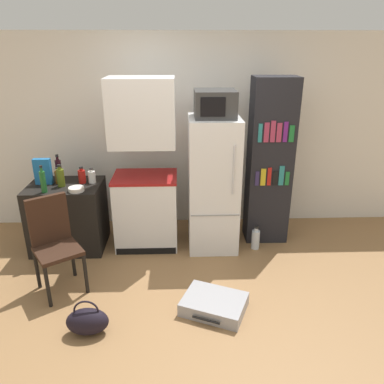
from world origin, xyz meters
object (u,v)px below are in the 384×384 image
at_px(refrigerator, 213,184).
at_px(chair, 53,237).
at_px(bottle_amber_beer, 58,176).
at_px(bowl, 76,189).
at_px(handbag, 87,321).
at_px(side_table, 68,216).
at_px(bookshelf, 270,163).
at_px(bottle_green_tall, 43,181).
at_px(bottle_olive_oil, 61,177).
at_px(bottle_milk_white, 92,177).
at_px(suitcase_large_flat, 214,304).
at_px(cereal_box, 43,171).
at_px(water_bottle_front, 256,239).
at_px(bottle_wine_dark, 59,170).
at_px(microwave, 215,104).
at_px(kitchen_hutch, 145,172).
at_px(bottle_ketchup_red, 82,176).

bearing_deg(refrigerator, chair, -153.37).
xyz_separation_m(refrigerator, bottle_amber_beer, (-1.80, 0.06, 0.10)).
xyz_separation_m(bowl, handbag, (0.34, -1.31, -0.70)).
distance_m(side_table, bookshelf, 2.48).
bearing_deg(bottle_green_tall, chair, -67.70).
relative_size(bottle_olive_oil, chair, 0.27).
distance_m(bottle_milk_white, handbag, 1.76).
xyz_separation_m(bottle_milk_white, suitcase_large_flat, (1.33, -1.31, -0.81)).
bearing_deg(refrigerator, handbag, -128.15).
bearing_deg(cereal_box, water_bottle_front, -4.25).
xyz_separation_m(bottle_wine_dark, water_bottle_front, (2.33, -0.30, -0.81)).
xyz_separation_m(bottle_milk_white, chair, (-0.22, -0.88, -0.31)).
height_order(bookshelf, handbag, bookshelf).
xyz_separation_m(microwave, bottle_amber_beer, (-1.80, 0.07, -0.83)).
relative_size(bowl, chair, 0.18).
relative_size(cereal_box, water_bottle_front, 1.01).
bearing_deg(cereal_box, side_table, -10.41).
xyz_separation_m(kitchen_hutch, cereal_box, (-1.16, 0.00, 0.02)).
distance_m(kitchen_hutch, refrigerator, 0.81).
xyz_separation_m(bottle_milk_white, bottle_ketchup_red, (-0.11, -0.00, 0.01)).
height_order(bottle_wine_dark, water_bottle_front, bottle_wine_dark).
bearing_deg(suitcase_large_flat, water_bottle_front, 84.94).
xyz_separation_m(bottle_olive_oil, chair, (0.11, -0.77, -0.35)).
height_order(microwave, bottle_green_tall, microwave).
xyz_separation_m(refrigerator, bottle_milk_white, (-1.41, 0.06, 0.09)).
distance_m(cereal_box, handbag, 1.92).
distance_m(bottle_amber_beer, bottle_ketchup_red, 0.27).
height_order(bottle_green_tall, suitcase_large_flat, bottle_green_tall).
bearing_deg(bottle_olive_oil, bottle_ketchup_red, 25.52).
height_order(bottle_olive_oil, cereal_box, cereal_box).
distance_m(side_table, bottle_green_tall, 0.59).
relative_size(side_table, microwave, 1.88).
bearing_deg(kitchen_hutch, bottle_amber_beer, 178.70).
xyz_separation_m(bottle_ketchup_red, cereal_box, (-0.43, -0.01, 0.07)).
bearing_deg(bookshelf, bottle_amber_beer, -178.10).
bearing_deg(refrigerator, water_bottle_front, -15.10).
height_order(bottle_milk_white, bottle_olive_oil, bottle_olive_oil).
distance_m(refrigerator, bottle_milk_white, 1.42).
height_order(bottle_wine_dark, suitcase_large_flat, bottle_wine_dark).
distance_m(microwave, bottle_milk_white, 1.64).
bearing_deg(bottle_green_tall, side_table, 57.26).
xyz_separation_m(kitchen_hutch, bottle_wine_dark, (-1.02, 0.12, 0.00)).
height_order(cereal_box, chair, cereal_box).
relative_size(bowl, cereal_box, 0.57).
bearing_deg(bottle_ketchup_red, microwave, -2.24).
distance_m(bottle_olive_oil, handbag, 1.75).
relative_size(bottle_milk_white, bottle_ketchup_red, 0.91).
bearing_deg(bottle_green_tall, bottle_olive_oil, 53.70).
relative_size(bottle_wine_dark, cereal_box, 1.05).
bearing_deg(bottle_amber_beer, bottle_olive_oil, -60.11).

